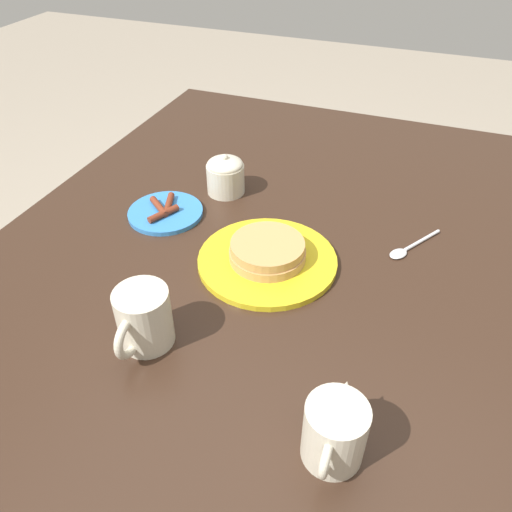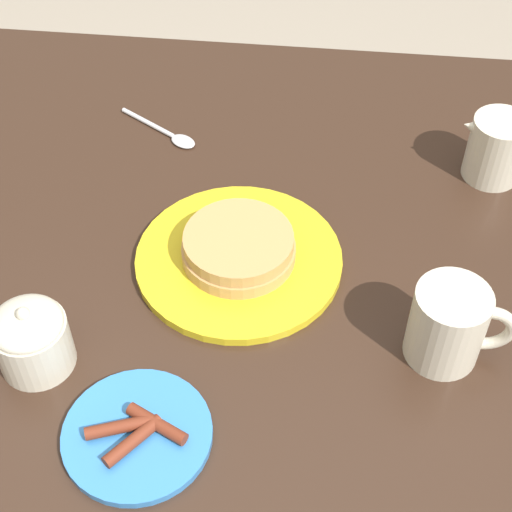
% 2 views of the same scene
% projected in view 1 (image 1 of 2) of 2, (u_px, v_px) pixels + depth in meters
% --- Properties ---
extents(ground_plane, '(8.00, 8.00, 0.00)m').
position_uv_depth(ground_plane, '(262.00, 446.00, 1.44)').
color(ground_plane, gray).
extents(dining_table, '(1.39, 1.04, 0.74)m').
position_uv_depth(dining_table, '(265.00, 283.00, 1.04)').
color(dining_table, '#332116').
rests_on(dining_table, ground_plane).
extents(pancake_plate, '(0.26, 0.26, 0.05)m').
position_uv_depth(pancake_plate, '(267.00, 256.00, 0.92)').
color(pancake_plate, gold).
rests_on(pancake_plate, dining_table).
extents(side_plate_bacon, '(0.16, 0.16, 0.02)m').
position_uv_depth(side_plate_bacon, '(165.00, 212.00, 1.06)').
color(side_plate_bacon, '#337AC6').
rests_on(side_plate_bacon, dining_table).
extents(coffee_mug, '(0.12, 0.08, 0.10)m').
position_uv_depth(coffee_mug, '(143.00, 318.00, 0.75)').
color(coffee_mug, beige).
rests_on(coffee_mug, dining_table).
extents(creamer_pitcher, '(0.12, 0.08, 0.10)m').
position_uv_depth(creamer_pitcher, '(335.00, 431.00, 0.61)').
color(creamer_pitcher, beige).
rests_on(creamer_pitcher, dining_table).
extents(sugar_bowl, '(0.08, 0.08, 0.09)m').
position_uv_depth(sugar_bowl, '(225.00, 175.00, 1.10)').
color(sugar_bowl, beige).
rests_on(sugar_bowl, dining_table).
extents(spoon, '(0.13, 0.09, 0.01)m').
position_uv_depth(spoon, '(407.00, 249.00, 0.96)').
color(spoon, silver).
rests_on(spoon, dining_table).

